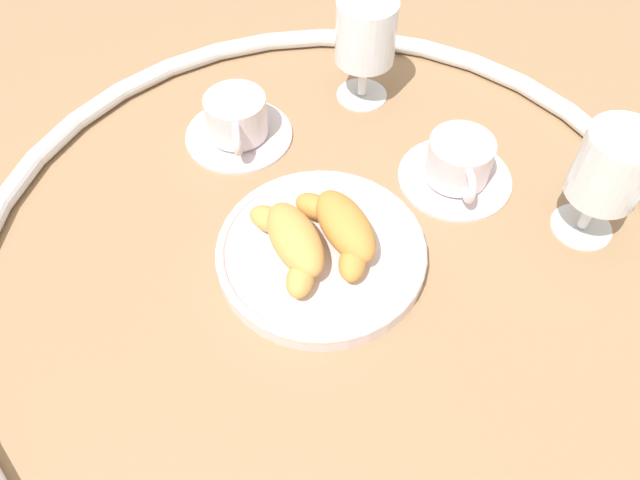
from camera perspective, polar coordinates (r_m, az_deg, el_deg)
The scene contains 9 objects.
ground_plane at distance 0.68m, azimuth 0.94°, elevation -1.42°, with size 2.20×2.20×0.00m, color #997551.
table_chrome_rim at distance 0.68m, azimuth 0.95°, elevation -0.83°, with size 0.79×0.79×0.02m, color silver.
pastry_plate at distance 0.67m, azimuth 0.00°, elevation -0.90°, with size 0.23×0.23×0.02m.
croissant_large at distance 0.66m, azimuth 2.00°, elevation 1.23°, with size 0.14×0.07×0.04m.
croissant_small at distance 0.64m, azimuth -2.55°, elevation -0.11°, with size 0.14×0.06×0.04m.
coffee_cup_near at distance 0.75m, azimuth 12.50°, elevation 6.70°, with size 0.14×0.14×0.06m.
coffee_cup_far at distance 0.80m, azimuth -7.57°, elevation 10.66°, with size 0.14×0.14×0.06m.
juice_glass_left at distance 0.70m, azimuth 25.06°, elevation 5.81°, with size 0.08×0.08×0.14m.
juice_glass_right at distance 0.81m, azimuth 4.20°, elevation 18.12°, with size 0.08×0.08×0.14m.
Camera 1 is at (-0.36, 0.17, 0.56)m, focal length 35.06 mm.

